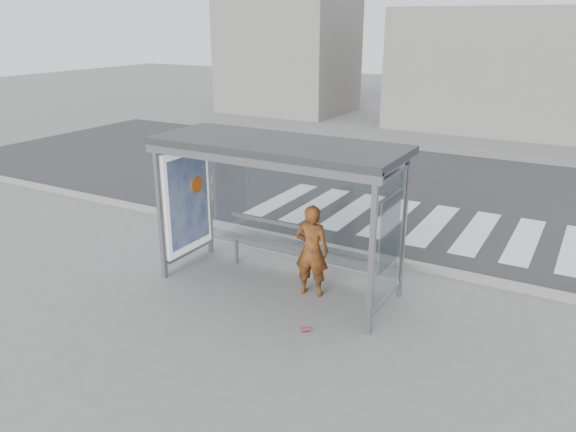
# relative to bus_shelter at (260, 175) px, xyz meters

# --- Properties ---
(ground) EXTENTS (80.00, 80.00, 0.00)m
(ground) POSITION_rel_bus_shelter_xyz_m (0.37, -0.06, -1.98)
(ground) COLOR slate
(ground) RESTS_ON ground
(road) EXTENTS (30.00, 10.00, 0.01)m
(road) POSITION_rel_bus_shelter_xyz_m (0.37, 6.94, -1.98)
(road) COLOR #2B2B2E
(road) RESTS_ON ground
(curb) EXTENTS (30.00, 0.18, 0.12)m
(curb) POSITION_rel_bus_shelter_xyz_m (0.37, 1.89, -1.92)
(curb) COLOR gray
(curb) RESTS_ON ground
(crosswalk) EXTENTS (7.55, 3.00, 0.00)m
(crosswalk) POSITION_rel_bus_shelter_xyz_m (1.37, 4.44, -1.98)
(crosswalk) COLOR silver
(crosswalk) RESTS_ON ground
(bus_shelter) EXTENTS (4.25, 1.65, 2.62)m
(bus_shelter) POSITION_rel_bus_shelter_xyz_m (0.00, 0.00, 0.00)
(bus_shelter) COLOR gray
(bus_shelter) RESTS_ON ground
(building_left) EXTENTS (6.00, 5.00, 6.00)m
(building_left) POSITION_rel_bus_shelter_xyz_m (-9.63, 17.94, 1.02)
(building_left) COLOR gray
(building_left) RESTS_ON ground
(building_center) EXTENTS (8.00, 5.00, 5.00)m
(building_center) POSITION_rel_bus_shelter_xyz_m (0.37, 17.94, 0.52)
(building_center) COLOR gray
(building_center) RESTS_ON ground
(person) EXTENTS (0.65, 0.48, 1.61)m
(person) POSITION_rel_bus_shelter_xyz_m (1.02, -0.01, -1.18)
(person) COLOR #D95F14
(person) RESTS_ON ground
(bench) EXTENTS (1.84, 0.32, 0.95)m
(bench) POSITION_rel_bus_shelter_xyz_m (-0.12, 0.44, -1.42)
(bench) COLOR slate
(bench) RESTS_ON ground
(soda_can) EXTENTS (0.14, 0.13, 0.07)m
(soda_can) POSITION_rel_bus_shelter_xyz_m (1.53, -1.18, -1.95)
(soda_can) COLOR #CC3C6E
(soda_can) RESTS_ON ground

